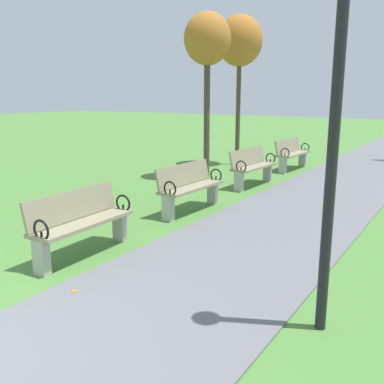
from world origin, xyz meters
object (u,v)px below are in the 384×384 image
object	(u,v)px
park_bench_3	(190,186)
lamp_post	(338,79)
park_bench_4	(252,166)
tree_3	(240,42)
park_bench_2	(81,222)
park_bench_5	(292,153)
tree_2	(207,42)

from	to	relation	value
park_bench_3	lamp_post	size ratio (longest dim) A/B	0.46
park_bench_4	lamp_post	distance (m)	6.81
park_bench_3	park_bench_4	world-z (taller)	same
tree_3	park_bench_3	bearing A→B (deg)	-72.00
tree_3	lamp_post	xyz separation A→B (m)	(5.13, -8.36, -1.37)
park_bench_2	park_bench_5	bearing A→B (deg)	90.00
park_bench_2	park_bench_3	distance (m)	2.73
park_bench_4	park_bench_2	bearing A→B (deg)	-90.00
tree_2	tree_3	world-z (taller)	tree_3
park_bench_5	tree_3	bearing A→B (deg)	179.83
park_bench_2	park_bench_4	bearing A→B (deg)	90.00
park_bench_2	park_bench_5	distance (m)	8.22
park_bench_3	lamp_post	bearing A→B (deg)	-40.57
park_bench_3	park_bench_4	xyz separation A→B (m)	(0.00, 2.77, 0.00)
tree_2	park_bench_3	bearing A→B (deg)	-64.47
park_bench_3	park_bench_5	xyz separation A→B (m)	(0.00, 5.48, 0.00)
tree_3	tree_2	bearing A→B (deg)	-82.71
park_bench_5	park_bench_3	bearing A→B (deg)	-90.00
park_bench_3	park_bench_5	size ratio (longest dim) A/B	1.00
tree_2	park_bench_2	bearing A→B (deg)	-75.78
park_bench_4	park_bench_5	size ratio (longest dim) A/B	1.00
park_bench_5	tree_2	bearing A→B (deg)	-121.69
park_bench_3	tree_3	world-z (taller)	tree_3
park_bench_5	lamp_post	size ratio (longest dim) A/B	0.47
park_bench_2	park_bench_3	size ratio (longest dim) A/B	1.00
park_bench_2	tree_3	world-z (taller)	tree_3
park_bench_3	lamp_post	world-z (taller)	lamp_post
park_bench_3	lamp_post	xyz separation A→B (m)	(3.35, -2.87, 1.82)
park_bench_4	tree_2	xyz separation A→B (m)	(-1.48, 0.32, 2.96)
park_bench_2	park_bench_4	world-z (taller)	same
park_bench_5	tree_3	xyz separation A→B (m)	(-1.78, 0.01, 3.20)
park_bench_5	tree_3	world-z (taller)	tree_3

